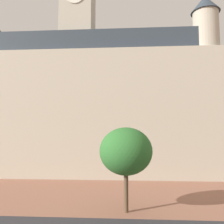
{
  "coord_description": "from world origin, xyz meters",
  "views": [
    {
      "loc": [
        0.81,
        -1.93,
        4.85
      ],
      "look_at": [
        -0.04,
        10.73,
        5.96
      ],
      "focal_mm": 38.57,
      "sensor_mm": 36.0,
      "label": 1
    }
  ],
  "objects": [
    {
      "name": "landmark_building",
      "position": [
        -3.25,
        30.41,
        8.67
      ],
      "size": [
        28.41,
        14.92,
        30.77
      ],
      "color": "#B2A893",
      "rests_on": "ground_plane"
    },
    {
      "name": "tree_curb_far",
      "position": [
        0.65,
        13.35,
        3.7
      ],
      "size": [
        3.32,
        3.32,
        5.21
      ],
      "color": "brown",
      "rests_on": "ground_plane"
    }
  ]
}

